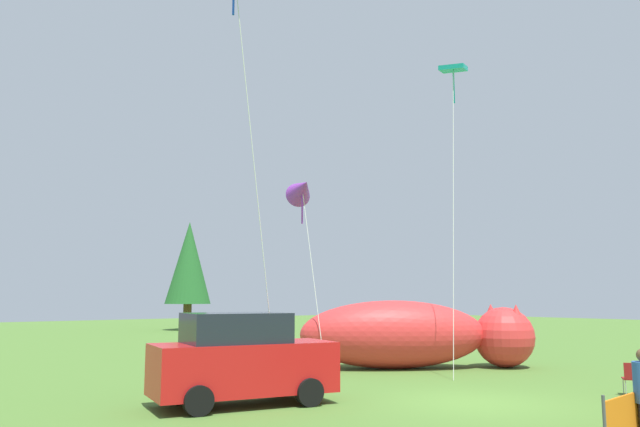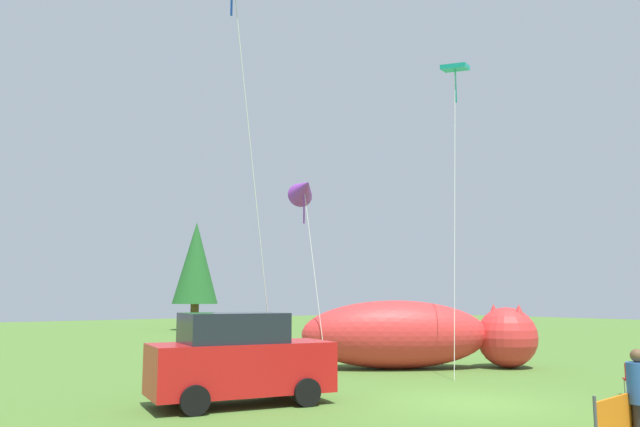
% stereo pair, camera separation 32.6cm
% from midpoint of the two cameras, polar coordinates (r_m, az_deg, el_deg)
% --- Properties ---
extents(ground_plane, '(120.00, 120.00, 0.00)m').
position_cam_midpoint_polar(ground_plane, '(15.88, 14.26, -16.47)').
color(ground_plane, '#4C752D').
extents(parked_car, '(4.48, 2.58, 2.13)m').
position_cam_midpoint_polar(parked_car, '(15.11, -6.77, -13.12)').
color(parked_car, red).
rests_on(parked_car, ground).
extents(folding_chair, '(0.65, 0.65, 0.83)m').
position_cam_midpoint_polar(folding_chair, '(18.23, 27.24, -13.14)').
color(folding_chair, maroon).
rests_on(folding_chair, ground).
extents(inflatable_cat, '(7.85, 6.19, 2.38)m').
position_cam_midpoint_polar(inflatable_cat, '(22.79, 9.20, -11.08)').
color(inflatable_cat, red).
rests_on(inflatable_cat, ground).
extents(spectator_in_black_shirt, '(0.36, 0.36, 1.66)m').
position_cam_midpoint_polar(spectator_in_black_shirt, '(11.73, 27.93, -14.57)').
color(spectator_in_black_shirt, '#2D2D38').
rests_on(spectator_in_black_shirt, ground).
extents(kite_purple_delta, '(1.48, 2.69, 7.08)m').
position_cam_midpoint_polar(kite_purple_delta, '(23.08, -1.06, 2.24)').
color(kite_purple_delta, silver).
rests_on(kite_purple_delta, ground).
extents(kite_teal_diamond, '(2.74, 1.96, 10.91)m').
position_cam_midpoint_polar(kite_teal_diamond, '(23.53, 12.64, 12.33)').
color(kite_teal_diamond, silver).
rests_on(kite_teal_diamond, ground).
extents(horizon_tree_east, '(3.51, 3.51, 8.38)m').
position_cam_midpoint_polar(horizon_tree_east, '(49.78, -11.10, -4.48)').
color(horizon_tree_east, brown).
rests_on(horizon_tree_east, ground).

